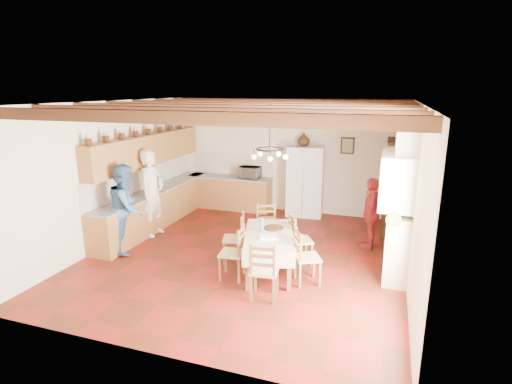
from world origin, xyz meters
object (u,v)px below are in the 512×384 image
(person_woman_blue, at_px, (127,208))
(chair_right_far, at_px, (301,239))
(person_woman_red, at_px, (371,213))
(chair_left_far, at_px, (234,238))
(chair_left_near, at_px, (232,252))
(dining_table, at_px, (269,238))
(person_man, at_px, (152,193))
(chair_right_near, at_px, (308,256))
(microwave, at_px, (250,172))
(chair_end_near, at_px, (264,270))
(chair_end_far, at_px, (267,228))
(refrigerator, at_px, (306,181))
(hutch, at_px, (395,188))

(person_woman_blue, bearing_deg, chair_right_far, -103.15)
(chair_right_far, xyz_separation_m, person_woman_red, (1.21, 1.23, 0.27))
(chair_left_far, xyz_separation_m, person_woman_blue, (-2.25, -0.18, 0.42))
(chair_left_near, height_order, chair_right_far, same)
(dining_table, xyz_separation_m, person_woman_red, (1.68, 1.76, 0.10))
(chair_left_near, xyz_separation_m, person_woman_blue, (-2.47, 0.49, 0.42))
(person_man, height_order, person_woman_red, person_man)
(chair_right_near, bearing_deg, person_man, 45.98)
(chair_left_far, relative_size, microwave, 1.74)
(dining_table, height_order, chair_left_near, chair_left_near)
(chair_end_near, xyz_separation_m, chair_end_far, (-0.53, 1.88, 0.00))
(chair_end_far, bearing_deg, refrigerator, 62.53)
(chair_right_far, distance_m, chair_end_near, 1.50)
(chair_end_far, xyz_separation_m, microwave, (-1.25, 2.54, 0.57))
(refrigerator, xyz_separation_m, person_woman_red, (1.75, -1.80, -0.16))
(hutch, xyz_separation_m, chair_left_far, (-2.89, -2.59, -0.60))
(dining_table, xyz_separation_m, microwave, (-1.58, 3.47, 0.41))
(hutch, distance_m, chair_right_far, 2.88)
(chair_left_near, bearing_deg, microwave, -171.07)
(hutch, bearing_deg, chair_left_near, -129.61)
(person_woman_blue, height_order, person_woman_red, person_woman_blue)
(chair_right_far, height_order, chair_end_far, same)
(hutch, bearing_deg, person_man, -161.01)
(chair_right_near, bearing_deg, chair_right_far, -5.32)
(chair_right_near, bearing_deg, person_woman_red, -51.39)
(dining_table, height_order, chair_right_near, chair_right_near)
(chair_right_near, bearing_deg, chair_left_far, 48.20)
(chair_left_near, bearing_deg, chair_end_far, 165.33)
(person_man, bearing_deg, chair_left_far, -108.32)
(refrigerator, bearing_deg, person_woman_blue, -133.60)
(person_woman_blue, xyz_separation_m, microwave, (1.43, 3.44, 0.15))
(chair_end_near, height_order, person_man, person_man)
(chair_right_far, xyz_separation_m, person_woman_blue, (-3.48, -0.50, 0.42))
(refrigerator, distance_m, person_man, 3.92)
(chair_end_far, bearing_deg, chair_end_near, -96.14)
(chair_end_near, bearing_deg, chair_right_near, -133.54)
(chair_end_near, xyz_separation_m, person_man, (-3.24, 1.94, 0.50))
(chair_end_near, bearing_deg, chair_left_far, -56.87)
(chair_left_near, relative_size, chair_end_near, 1.00)
(dining_table, height_order, chair_right_far, chair_right_far)
(chair_left_far, height_order, person_woman_red, person_woman_red)
(hutch, relative_size, person_man, 1.10)
(refrigerator, bearing_deg, person_man, -142.88)
(chair_right_near, xyz_separation_m, person_woman_blue, (-3.76, 0.24, 0.42))
(chair_left_far, height_order, chair_right_near, same)
(chair_end_far, xyz_separation_m, person_woman_red, (2.00, 0.83, 0.27))
(refrigerator, xyz_separation_m, chair_left_near, (-0.47, -4.02, -0.43))
(person_woman_blue, bearing_deg, dining_table, -111.88)
(refrigerator, bearing_deg, chair_right_far, -83.77)
(chair_right_near, relative_size, chair_right_far, 1.00)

